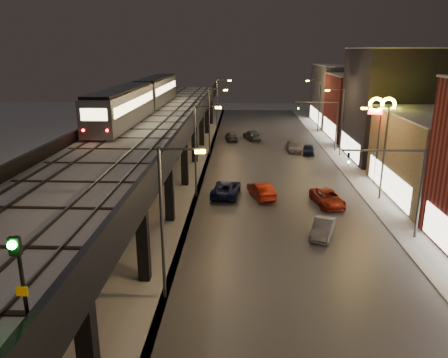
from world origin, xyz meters
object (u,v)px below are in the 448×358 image
object	(u,v)px
car_near_white	(261,191)
car_onc_dark	(328,199)
rail_signal	(18,265)
car_onc_white	(293,147)
car_far_white	(232,136)
car_onc_silver	(323,229)
car_mid_silver	(226,189)
car_mid_dark	(252,135)
subway_train	(142,97)
car_onc_red	(309,150)

from	to	relation	value
car_near_white	car_onc_dark	bearing A→B (deg)	147.42
rail_signal	car_onc_white	distance (m)	53.03
car_far_white	car_onc_silver	distance (m)	37.61
car_mid_silver	car_mid_dark	size ratio (longest dim) A/B	1.08
car_mid_silver	car_mid_dark	bearing A→B (deg)	-90.33
subway_train	rail_signal	bearing A→B (deg)	-81.62
rail_signal	car_near_white	xyz separation A→B (m)	(7.73, 30.34, -7.80)
subway_train	car_onc_silver	distance (m)	29.83
car_onc_red	car_mid_silver	bearing A→B (deg)	-112.35
car_onc_red	subway_train	bearing A→B (deg)	-157.07
rail_signal	car_far_white	world-z (taller)	rail_signal
subway_train	car_far_white	distance (m)	19.67
rail_signal	car_onc_silver	world-z (taller)	rail_signal
car_onc_silver	car_onc_red	xyz separation A→B (m)	(2.93, 27.78, -0.00)
car_mid_dark	car_near_white	bearing A→B (deg)	75.40
car_onc_silver	car_onc_white	bearing A→B (deg)	107.42
car_onc_silver	subway_train	bearing A→B (deg)	149.37
car_mid_silver	car_onc_white	bearing A→B (deg)	-107.78
car_far_white	car_onc_dark	bearing A→B (deg)	99.40
subway_train	rail_signal	size ratio (longest dim) A/B	13.22
subway_train	rail_signal	world-z (taller)	subway_train
car_onc_silver	rail_signal	bearing A→B (deg)	-100.16
car_mid_dark	car_onc_red	distance (m)	12.49
car_near_white	car_onc_red	distance (m)	20.15
subway_train	car_mid_dark	world-z (taller)	subway_train
car_far_white	car_onc_white	xyz separation A→B (m)	(8.94, -7.33, -0.04)
car_near_white	car_mid_silver	bearing A→B (deg)	-23.92
car_mid_dark	car_onc_white	size ratio (longest dim) A/B	1.10
car_mid_silver	car_onc_white	size ratio (longest dim) A/B	1.19
rail_signal	car_onc_white	world-z (taller)	rail_signal
car_onc_red	car_mid_dark	bearing A→B (deg)	135.29
car_near_white	car_onc_silver	size ratio (longest dim) A/B	1.13
subway_train	car_onc_red	size ratio (longest dim) A/B	9.27
car_onc_white	car_mid_silver	bearing A→B (deg)	-116.26
car_onc_silver	car_onc_red	world-z (taller)	car_onc_silver
car_mid_silver	car_far_white	distance (m)	27.29
subway_train	car_onc_silver	world-z (taller)	subway_train
car_onc_white	car_onc_dark	bearing A→B (deg)	-90.62
car_onc_dark	car_far_white	bearing A→B (deg)	98.91
car_onc_dark	car_onc_white	xyz separation A→B (m)	(-0.69, 22.26, -0.03)
car_mid_dark	car_onc_dark	bearing A→B (deg)	86.62
car_mid_silver	car_onc_red	world-z (taller)	car_mid_silver
car_onc_dark	car_mid_dark	bearing A→B (deg)	92.60
car_far_white	car_onc_white	bearing A→B (deg)	132.02
rail_signal	car_onc_silver	bearing A→B (deg)	60.43
rail_signal	car_near_white	world-z (taller)	rail_signal
rail_signal	car_onc_dark	bearing A→B (deg)	64.14
car_onc_red	rail_signal	bearing A→B (deg)	-98.97
car_mid_dark	car_onc_dark	world-z (taller)	car_mid_dark
subway_train	car_onc_white	bearing A→B (deg)	20.62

